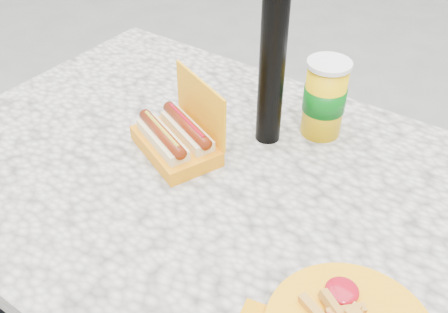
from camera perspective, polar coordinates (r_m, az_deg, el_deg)
The scene contains 3 objects.
picnic_table at distance 1.01m, azimuth -0.10°, elevation -7.20°, with size 1.20×0.80×0.75m.
hotdog_box at distance 0.98m, azimuth -5.36°, elevation 2.12°, with size 0.21×0.18×0.15m.
soda_cup at distance 1.03m, azimuth 11.41°, elevation 6.54°, with size 0.09×0.09×0.16m.
Camera 1 is at (0.40, -0.57, 1.37)m, focal length 40.00 mm.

